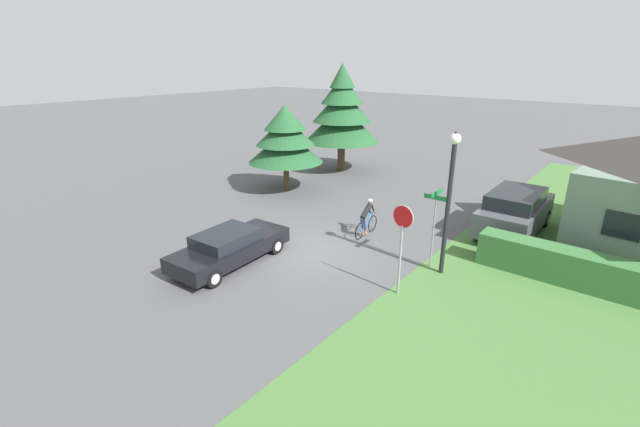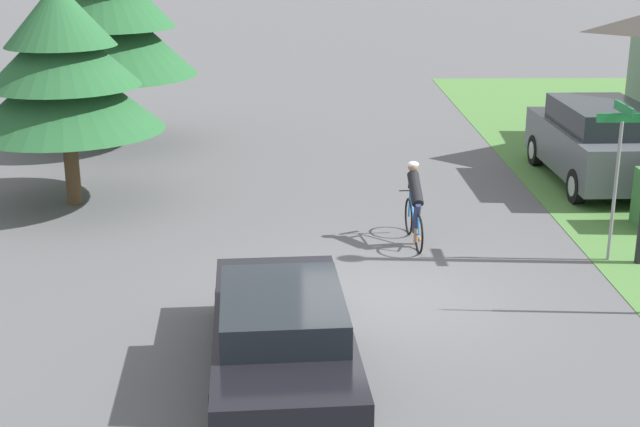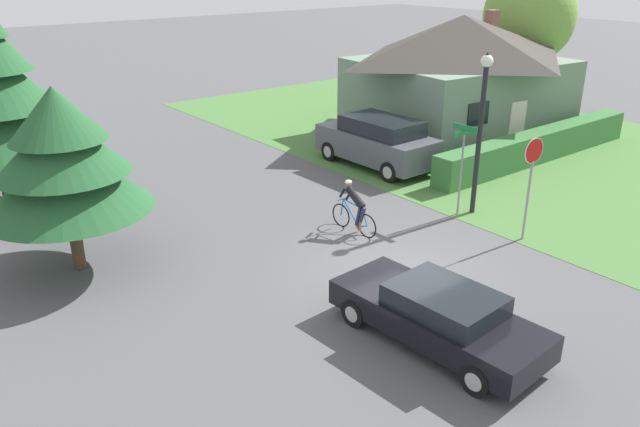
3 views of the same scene
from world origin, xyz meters
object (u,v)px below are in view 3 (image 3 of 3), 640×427
(stop_sign, at_px, (532,169))
(deciduous_tree_right, at_px, (529,16))
(street_name_sign, at_px, (463,154))
(cottage_house, at_px, (460,73))
(conifer_tall_near, at_px, (63,159))
(cyclist, at_px, (354,208))
(street_lamp, at_px, (481,116))
(sedan_left_lane, at_px, (438,315))
(parked_suv_right, at_px, (378,142))

(stop_sign, height_order, deciduous_tree_right, deciduous_tree_right)
(street_name_sign, xyz_separation_m, deciduous_tree_right, (14.37, 7.90, 2.70))
(stop_sign, distance_m, street_name_sign, 2.36)
(cottage_house, bearing_deg, deciduous_tree_right, 15.46)
(cottage_house, distance_m, conifer_tall_near, 18.44)
(conifer_tall_near, bearing_deg, cyclist, -20.72)
(street_lamp, height_order, conifer_tall_near, street_lamp)
(cottage_house, distance_m, stop_sign, 11.91)
(stop_sign, bearing_deg, sedan_left_lane, 23.53)
(stop_sign, relative_size, street_name_sign, 1.04)
(street_lamp, bearing_deg, sedan_left_lane, -146.71)
(cottage_house, distance_m, cyclist, 12.65)
(stop_sign, xyz_separation_m, street_lamp, (0.48, 2.18, 0.98))
(cottage_house, xyz_separation_m, parked_suv_right, (-6.41, -1.59, -1.68))
(parked_suv_right, bearing_deg, deciduous_tree_right, -78.71)
(street_name_sign, relative_size, deciduous_tree_right, 0.40)
(stop_sign, height_order, conifer_tall_near, conifer_tall_near)
(conifer_tall_near, relative_size, deciduous_tree_right, 0.66)
(parked_suv_right, distance_m, street_name_sign, 5.35)
(street_lamp, height_order, street_name_sign, street_lamp)
(parked_suv_right, relative_size, street_lamp, 0.99)
(stop_sign, height_order, street_name_sign, stop_sign)
(cottage_house, bearing_deg, street_name_sign, -134.30)
(street_name_sign, xyz_separation_m, conifer_tall_near, (-10.43, 3.68, 0.98))
(cyclist, bearing_deg, sedan_left_lane, 152.50)
(stop_sign, xyz_separation_m, conifer_tall_near, (-10.44, 6.03, 0.85))
(cyclist, xyz_separation_m, parked_suv_right, (4.73, 4.07, 0.24))
(deciduous_tree_right, bearing_deg, cottage_house, -169.53)
(conifer_tall_near, height_order, deciduous_tree_right, deciduous_tree_right)
(cottage_house, xyz_separation_m, cyclist, (-11.15, -5.66, -1.92))
(stop_sign, bearing_deg, cottage_house, -125.60)
(stop_sign, relative_size, deciduous_tree_right, 0.42)
(cyclist, bearing_deg, parked_suv_right, -52.61)
(deciduous_tree_right, bearing_deg, street_lamp, -149.82)
(street_lamp, bearing_deg, conifer_tall_near, 160.57)
(conifer_tall_near, bearing_deg, cottage_house, 9.36)
(cottage_house, xyz_separation_m, street_name_sign, (-7.76, -6.68, -0.70))
(sedan_left_lane, height_order, stop_sign, stop_sign)
(cottage_house, distance_m, sedan_left_lane, 17.54)
(street_name_sign, bearing_deg, deciduous_tree_right, 28.79)
(parked_suv_right, bearing_deg, conifer_tall_near, 95.91)
(parked_suv_right, distance_m, stop_sign, 7.64)
(parked_suv_right, relative_size, stop_sign, 1.65)
(conifer_tall_near, bearing_deg, street_name_sign, -19.43)
(sedan_left_lane, height_order, conifer_tall_near, conifer_tall_near)
(parked_suv_right, relative_size, street_name_sign, 1.72)
(stop_sign, bearing_deg, street_name_sign, -84.73)
(street_lamp, xyz_separation_m, conifer_tall_near, (-10.93, 3.85, -0.13))
(cottage_house, relative_size, conifer_tall_near, 2.07)
(street_lamp, bearing_deg, deciduous_tree_right, 30.18)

